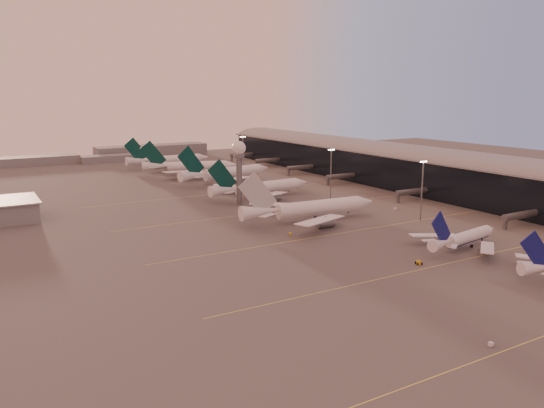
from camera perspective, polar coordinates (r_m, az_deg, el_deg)
ground at (r=150.58m, az=15.92°, el=-8.45°), size 700.00×700.00×0.00m
taxiway_markings at (r=209.15m, az=10.65°, el=-2.48°), size 180.00×185.25×0.02m
terminal at (r=298.46m, az=15.33°, el=3.64°), size 57.00×362.00×23.04m
radar_tower at (r=244.18m, az=-3.57°, el=4.76°), size 6.40×6.40×31.10m
mast_b at (r=222.54m, az=15.85°, el=1.75°), size 3.60×0.56×25.00m
mast_c at (r=260.13m, az=6.36°, el=3.55°), size 3.60×0.56×25.00m
mast_d at (r=335.19m, az=-3.13°, el=5.46°), size 3.60×0.56×25.00m
distant_horizon at (r=437.49m, az=-16.04°, el=5.23°), size 165.00×37.50×9.00m
narrowbody_mid at (r=188.60m, az=20.00°, el=-3.62°), size 38.39×30.40×15.08m
widebody_white at (r=215.54m, az=4.20°, el=-0.84°), size 62.22×49.73×21.87m
greentail_a at (r=263.29m, az=-1.17°, el=1.50°), size 57.42×46.27×20.84m
greentail_b at (r=309.43m, az=-4.87°, el=3.09°), size 62.93×50.38×23.05m
greentail_c at (r=341.85m, az=-8.74°, el=3.81°), size 58.89×46.81×22.14m
greentail_d at (r=377.18m, az=-11.02°, el=4.47°), size 60.64×48.96×22.02m
gsv_truck_a at (r=121.37m, az=22.61°, el=-13.52°), size 4.70×1.85×1.89m
gsv_tug_mid at (r=167.77m, az=15.51°, el=-6.11°), size 4.50×3.53×1.13m
gsv_truck_b at (r=200.39m, az=16.99°, el=-3.07°), size 6.40×4.45×2.44m
gsv_truck_c at (r=194.50m, az=1.99°, el=-3.05°), size 4.60×5.18×2.07m
gsv_catering_b at (r=242.08m, az=13.17°, el=-0.16°), size 4.93×2.78×3.83m
gsv_tug_far at (r=232.34m, az=-0.13°, el=-0.71°), size 3.80×3.56×0.94m
gsv_tug_hangar at (r=297.10m, az=-1.06°, el=2.08°), size 4.22×3.02×1.10m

